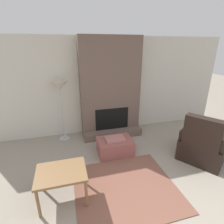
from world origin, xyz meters
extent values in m
cube|color=beige|center=(0.00, 3.35, 1.30)|extent=(6.92, 0.06, 2.60)
cube|color=brown|center=(0.00, 3.12, 1.30)|extent=(1.59, 0.39, 2.60)
cube|color=brown|center=(0.00, 2.79, 0.09)|extent=(1.59, 0.27, 0.18)
cube|color=black|center=(0.00, 2.92, 0.48)|extent=(0.91, 0.02, 0.60)
cube|color=#8C4C47|center=(-0.17, 2.03, 0.17)|extent=(0.79, 0.55, 0.35)
cube|color=#A56660|center=(-0.17, 2.03, 0.37)|extent=(0.43, 0.30, 0.05)
cube|color=black|center=(1.67, 1.37, 0.23)|extent=(1.26, 1.23, 0.46)
cube|color=black|center=(1.36, 1.16, 0.53)|extent=(0.55, 0.69, 1.07)
cube|color=black|center=(1.86, 1.08, 0.33)|extent=(0.80, 0.60, 0.67)
cube|color=black|center=(1.48, 1.66, 0.33)|extent=(0.80, 0.60, 0.67)
cube|color=brown|center=(-1.34, 1.01, 0.52)|extent=(0.76, 0.60, 0.04)
cylinder|color=brown|center=(-1.68, 0.75, 0.25)|extent=(0.04, 0.04, 0.50)
cylinder|color=brown|center=(-1.00, 0.75, 0.25)|extent=(0.04, 0.04, 0.50)
cylinder|color=brown|center=(-1.68, 1.27, 0.25)|extent=(0.04, 0.04, 0.50)
cylinder|color=brown|center=(-1.00, 1.27, 0.25)|extent=(0.04, 0.04, 0.50)
cylinder|color=#ADADB2|center=(-1.29, 3.05, 0.01)|extent=(0.28, 0.28, 0.02)
cylinder|color=#ADADB2|center=(-1.29, 3.05, 0.68)|extent=(0.03, 0.03, 1.32)
cone|color=beige|center=(-1.29, 3.05, 1.45)|extent=(0.37, 0.37, 0.22)
cube|color=brown|center=(-0.30, 0.96, 0.01)|extent=(1.75, 1.59, 0.01)
camera|label=1|loc=(-1.17, -1.31, 2.34)|focal=28.00mm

